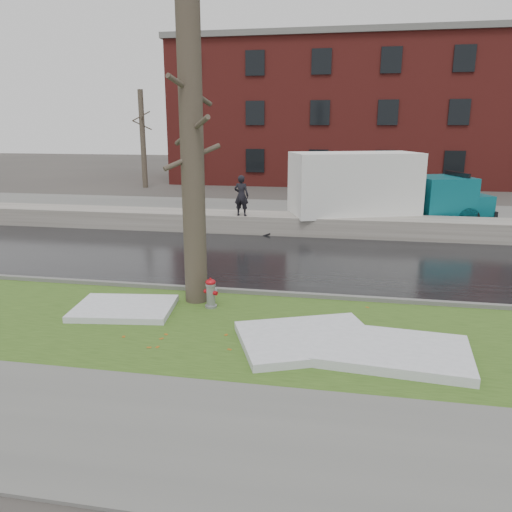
% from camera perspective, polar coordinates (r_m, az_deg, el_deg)
% --- Properties ---
extents(ground, '(120.00, 120.00, 0.00)m').
position_cam_1_polar(ground, '(11.71, 0.59, -6.20)').
color(ground, '#47423D').
rests_on(ground, ground).
extents(verge, '(60.00, 4.50, 0.04)m').
position_cam_1_polar(verge, '(10.56, -0.58, -8.48)').
color(verge, '#2F4818').
rests_on(verge, ground).
extents(sidewalk, '(60.00, 3.00, 0.05)m').
position_cam_1_polar(sidewalk, '(7.35, -6.52, -19.78)').
color(sidewalk, slate).
rests_on(sidewalk, ground).
extents(road, '(60.00, 7.00, 0.03)m').
position_cam_1_polar(road, '(15.94, 3.37, -0.46)').
color(road, black).
rests_on(road, ground).
extents(parking_lot, '(60.00, 9.00, 0.03)m').
position_cam_1_polar(parking_lot, '(24.21, 5.89, 4.72)').
color(parking_lot, slate).
rests_on(parking_lot, ground).
extents(curb, '(60.00, 0.15, 0.14)m').
position_cam_1_polar(curb, '(12.61, 1.38, -4.31)').
color(curb, slate).
rests_on(curb, ground).
extents(snowbank, '(60.00, 1.60, 0.75)m').
position_cam_1_polar(snowbank, '(19.93, 4.90, 3.65)').
color(snowbank, '#A49E96').
rests_on(snowbank, ground).
extents(brick_building, '(26.00, 12.00, 10.00)m').
position_cam_1_polar(brick_building, '(40.78, 11.04, 15.59)').
color(brick_building, maroon).
rests_on(brick_building, ground).
extents(bg_tree_left, '(1.40, 1.62, 6.50)m').
position_cam_1_polar(bg_tree_left, '(35.60, -12.81, 12.98)').
color(bg_tree_left, brown).
rests_on(bg_tree_left, ground).
extents(bg_tree_center, '(1.40, 1.62, 6.50)m').
position_cam_1_polar(bg_tree_center, '(37.62, -1.67, 13.40)').
color(bg_tree_center, brown).
rests_on(bg_tree_center, ground).
extents(fire_hydrant, '(0.36, 0.34, 0.72)m').
position_cam_1_polar(fire_hydrant, '(11.70, -5.18, -4.08)').
color(fire_hydrant, gray).
rests_on(fire_hydrant, verge).
extents(tree, '(1.22, 1.42, 6.69)m').
position_cam_1_polar(tree, '(11.63, -7.28, 10.81)').
color(tree, brown).
rests_on(tree, verge).
extents(box_truck, '(9.41, 4.76, 3.16)m').
position_cam_1_polar(box_truck, '(20.90, 13.73, 7.39)').
color(box_truck, black).
rests_on(box_truck, ground).
extents(worker, '(0.62, 0.44, 1.59)m').
position_cam_1_polar(worker, '(19.49, -1.68, 6.92)').
color(worker, black).
rests_on(worker, snowbank).
extents(snow_patch_near, '(3.16, 2.83, 0.16)m').
position_cam_1_polar(snow_patch_near, '(9.95, 5.98, -9.46)').
color(snow_patch_near, silver).
rests_on(snow_patch_near, verge).
extents(snow_patch_far, '(2.39, 1.87, 0.14)m').
position_cam_1_polar(snow_patch_far, '(11.91, -14.82, -5.78)').
color(snow_patch_far, silver).
rests_on(snow_patch_far, verge).
extents(snow_patch_side, '(2.95, 2.05, 0.18)m').
position_cam_1_polar(snow_patch_side, '(9.74, 15.22, -10.40)').
color(snow_patch_side, silver).
rests_on(snow_patch_side, verge).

